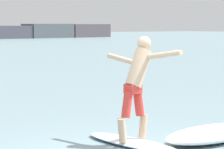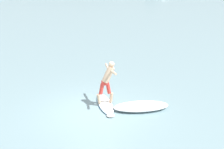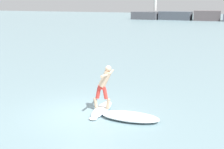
# 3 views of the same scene
# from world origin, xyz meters

# --- Properties ---
(ground_plane) EXTENTS (200.00, 200.00, 0.00)m
(ground_plane) POSITION_xyz_m (0.00, 0.00, 0.00)
(ground_plane) COLOR gray
(surfboard) EXTENTS (0.82, 2.33, 0.23)m
(surfboard) POSITION_xyz_m (0.49, 0.59, 0.05)
(surfboard) COLOR white
(surfboard) RESTS_ON ground
(surfer) EXTENTS (0.78, 1.68, 1.77)m
(surfer) POSITION_xyz_m (0.60, 0.65, 1.14)
(surfer) COLOR tan
(surfer) RESTS_ON surfboard
(wave_foam_at_tail) EXTENTS (2.27, 1.02, 0.25)m
(wave_foam_at_tail) POSITION_xyz_m (1.89, 0.07, 0.12)
(wave_foam_at_tail) COLOR white
(wave_foam_at_tail) RESTS_ON ground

